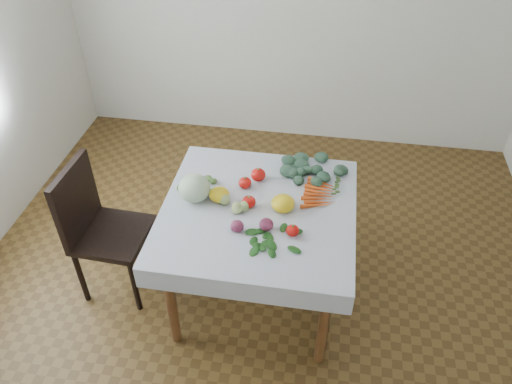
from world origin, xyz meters
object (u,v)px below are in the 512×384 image
heirloom_back (219,195)px  carrot_bunch (319,194)px  cabbage (194,188)px  chair (97,223)px  table (258,222)px

heirloom_back → carrot_bunch: bearing=13.2°
cabbage → heirloom_back: bearing=4.9°
cabbage → chair: bearing=-172.1°
table → heirloom_back: heirloom_back is taller
heirloom_back → carrot_bunch: (0.58, 0.14, -0.03)m
heirloom_back → chair: bearing=-172.6°
cabbage → heirloom_back: cabbage is taller
table → chair: size_ratio=1.05×
chair → cabbage: bearing=7.9°
table → heirloom_back: bearing=170.5°
chair → carrot_bunch: (1.35, 0.24, 0.23)m
chair → cabbage: 0.70m
carrot_bunch → table: bearing=-152.8°
cabbage → carrot_bunch: 0.75m
carrot_bunch → chair: bearing=-170.1°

